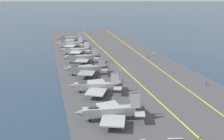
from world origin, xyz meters
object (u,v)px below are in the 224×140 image
parked_jet_third (97,86)px  parked_jet_seventh (70,44)px  parked_jet_fourth (86,69)px  crew_purple_vest (148,56)px  parked_jet_eighth (70,38)px  crew_brown_vest (174,72)px  parked_jet_second (111,111)px  parked_jet_sixth (76,50)px  crew_white_vest (154,54)px  crew_yellow_vest (110,49)px  crew_green_vest (200,138)px  parked_jet_fifth (82,57)px  crew_blue_vest (206,82)px  crew_red_vest (123,80)px

parked_jet_third → parked_jet_seventh: size_ratio=1.00×
parked_jet_fourth → crew_purple_vest: (16.21, -31.69, -1.52)m
parked_jet_eighth → crew_brown_vest: 79.09m
parked_jet_second → parked_jet_fourth: 33.83m
parked_jet_eighth → parked_jet_seventh: bearing=175.1°
parked_jet_sixth → crew_white_vest: size_ratio=8.48×
parked_jet_sixth → parked_jet_seventh: size_ratio=0.96×
parked_jet_eighth → crew_yellow_vest: size_ratio=9.82×
crew_green_vest → crew_yellow_vest: size_ratio=0.99×
parked_jet_fifth → crew_brown_vest: size_ratio=9.33×
crew_yellow_vest → crew_purple_vest: bearing=-144.6°
parked_jet_fifth → parked_jet_eighth: parked_jet_fifth is taller
crew_yellow_vest → crew_blue_vest: bearing=-162.5°
crew_purple_vest → crew_red_vest: bearing=142.2°
parked_jet_fifth → crew_red_vest: size_ratio=9.66×
parked_jet_third → parked_jet_fifth: size_ratio=1.00×
parked_jet_third → parked_jet_fourth: 16.98m
parked_jet_second → crew_brown_vest: size_ratio=9.38×
parked_jet_sixth → parked_jet_eighth: (32.76, -0.55, 0.00)m
parked_jet_second → crew_purple_vest: bearing=-32.4°
parked_jet_third → crew_yellow_vest: (51.96, -18.12, -1.28)m
parked_jet_third → parked_jet_fourth: bearing=0.8°
crew_blue_vest → parked_jet_fourth: bearing=60.3°
parked_jet_second → parked_jet_fifth: (50.10, -1.02, 0.10)m
crew_white_vest → crew_red_vest: (-30.59, 25.67, -0.09)m
parked_jet_third → crew_blue_vest: parked_jet_third is taller
crew_red_vest → crew_blue_vest: bearing=-109.8°
parked_jet_sixth → crew_brown_vest: (-40.32, -30.76, -1.29)m
crew_green_vest → crew_yellow_vest: (82.07, -3.83, 0.01)m
parked_jet_fifth → crew_white_vest: parked_jet_fifth is taller
parked_jet_third → crew_purple_vest: size_ratio=9.49×
parked_jet_second → parked_jet_third: 16.86m
parked_jet_fifth → parked_jet_seventh: size_ratio=0.99×
parked_jet_second → crew_white_vest: parked_jet_second is taller
crew_blue_vest → parked_jet_sixth: bearing=33.7°
parked_jet_fourth → crew_white_vest: (19.30, -36.05, -1.44)m
parked_jet_third → crew_purple_vest: 45.73m
crew_red_vest → crew_purple_vest: (27.50, -21.31, 0.02)m
parked_jet_sixth → crew_red_vest: parked_jet_sixth is taller
crew_blue_vest → crew_white_vest: 39.73m
parked_jet_second → parked_jet_fourth: parked_jet_second is taller
parked_jet_fifth → crew_green_vest: (-63.36, -13.64, -1.59)m
parked_jet_eighth → crew_brown_vest: (-73.09, -30.21, -1.29)m
parked_jet_fourth → crew_red_vest: size_ratio=9.91×
crew_purple_vest → crew_yellow_vest: bearing=35.4°
parked_jet_eighth → crew_blue_vest: 92.39m
parked_jet_sixth → crew_yellow_vest: 18.08m
parked_jet_second → crew_red_vest: (22.54, -10.50, -1.51)m
parked_jet_fourth → crew_yellow_vest: 39.54m
parked_jet_fifth → parked_jet_eighth: bearing=-0.2°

